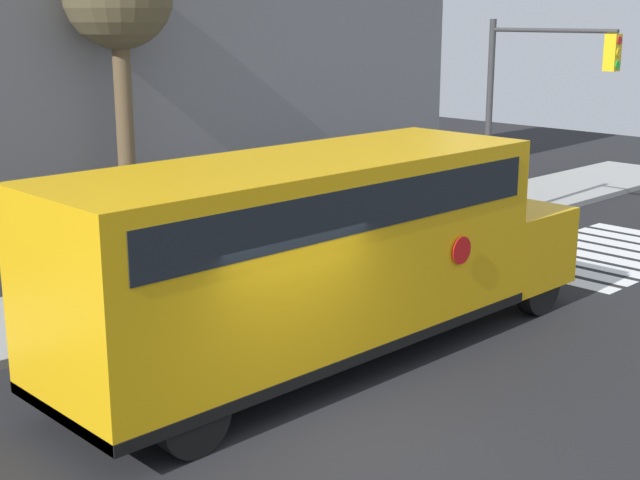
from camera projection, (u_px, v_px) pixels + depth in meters
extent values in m
plane|color=black|center=(331.00, 433.00, 11.51)|extent=(60.00, 60.00, 0.00)
cube|color=#9E9E99|center=(76.00, 311.00, 16.01)|extent=(44.00, 3.00, 0.15)
cube|color=white|center=(545.00, 275.00, 18.48)|extent=(0.50, 3.20, 0.01)
cube|color=white|center=(563.00, 268.00, 18.95)|extent=(0.50, 3.20, 0.01)
cube|color=white|center=(580.00, 262.00, 19.42)|extent=(0.50, 3.20, 0.01)
cube|color=white|center=(596.00, 256.00, 19.90)|extent=(0.50, 3.20, 0.01)
cube|color=white|center=(611.00, 251.00, 20.37)|extent=(0.50, 3.20, 0.01)
cube|color=white|center=(626.00, 245.00, 20.84)|extent=(0.50, 3.20, 0.01)
cube|color=white|center=(640.00, 240.00, 21.31)|extent=(0.50, 3.20, 0.01)
cube|color=#EAA80F|center=(301.00, 252.00, 13.15)|extent=(8.05, 2.50, 2.79)
cube|color=#EAA80F|center=(493.00, 241.00, 16.64)|extent=(1.77, 2.50, 1.39)
cube|color=black|center=(301.00, 336.00, 13.48)|extent=(8.05, 2.54, 0.16)
cube|color=black|center=(300.00, 196.00, 12.95)|extent=(7.40, 2.53, 0.64)
cylinder|color=red|center=(462.00, 250.00, 13.79)|extent=(0.44, 0.02, 0.44)
cylinder|color=black|center=(443.00, 264.00, 17.49)|extent=(1.00, 0.30, 1.00)
cylinder|color=black|center=(538.00, 287.00, 15.99)|extent=(1.00, 0.30, 1.00)
cylinder|color=black|center=(99.00, 368.00, 12.33)|extent=(1.00, 0.30, 1.00)
cylinder|color=black|center=(192.00, 417.00, 10.83)|extent=(1.00, 0.30, 1.00)
cylinder|color=#38383A|center=(413.00, 192.00, 21.31)|extent=(0.07, 0.07, 2.25)
cylinder|color=red|center=(416.00, 147.00, 21.01)|extent=(0.69, 0.03, 0.69)
cylinder|color=#38383A|center=(488.00, 126.00, 22.02)|extent=(0.16, 0.16, 5.15)
cylinder|color=#38383A|center=(552.00, 30.00, 20.32)|extent=(0.10, 3.25, 0.10)
cube|color=yellow|center=(612.00, 53.00, 19.37)|extent=(0.28, 0.28, 0.80)
cylinder|color=red|center=(620.00, 40.00, 19.20)|extent=(0.18, 0.02, 0.18)
cylinder|color=#EAB214|center=(619.00, 53.00, 19.26)|extent=(0.18, 0.02, 0.18)
cylinder|color=green|center=(618.00, 65.00, 19.33)|extent=(0.18, 0.02, 0.18)
cylinder|color=brown|center=(126.00, 139.00, 20.33)|extent=(0.40, 0.40, 4.97)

